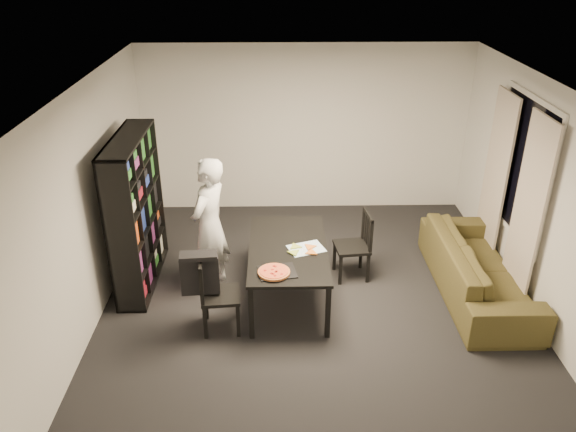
{
  "coord_description": "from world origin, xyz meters",
  "views": [
    {
      "loc": [
        -0.43,
        -5.56,
        3.94
      ],
      "look_at": [
        -0.31,
        0.26,
        1.05
      ],
      "focal_mm": 35.0,
      "sensor_mm": 36.0,
      "label": 1
    }
  ],
  "objects_px": {
    "chair_left": "(212,289)",
    "sofa": "(478,268)",
    "baking_tray": "(277,272)",
    "person": "(210,226)",
    "chair_right": "(359,241)",
    "bookshelf": "(136,212)",
    "dining_table": "(288,252)",
    "pepperoni_pizza": "(274,272)"
  },
  "relations": [
    {
      "from": "bookshelf",
      "to": "sofa",
      "type": "bearing_deg",
      "value": -5.15
    },
    {
      "from": "chair_right",
      "to": "person",
      "type": "xyz_separation_m",
      "value": [
        -1.84,
        -0.21,
        0.35
      ]
    },
    {
      "from": "bookshelf",
      "to": "pepperoni_pizza",
      "type": "distance_m",
      "value": 1.97
    },
    {
      "from": "bookshelf",
      "to": "chair_right",
      "type": "bearing_deg",
      "value": 0.58
    },
    {
      "from": "chair_right",
      "to": "pepperoni_pizza",
      "type": "relative_size",
      "value": 2.55
    },
    {
      "from": "chair_right",
      "to": "sofa",
      "type": "distance_m",
      "value": 1.48
    },
    {
      "from": "bookshelf",
      "to": "chair_right",
      "type": "relative_size",
      "value": 2.13
    },
    {
      "from": "person",
      "to": "chair_left",
      "type": "bearing_deg",
      "value": 30.1
    },
    {
      "from": "dining_table",
      "to": "chair_right",
      "type": "xyz_separation_m",
      "value": [
        0.9,
        0.47,
        -0.12
      ]
    },
    {
      "from": "bookshelf",
      "to": "pepperoni_pizza",
      "type": "bearing_deg",
      "value": -31.16
    },
    {
      "from": "bookshelf",
      "to": "sofa",
      "type": "xyz_separation_m",
      "value": [
        4.16,
        -0.38,
        -0.62
      ]
    },
    {
      "from": "bookshelf",
      "to": "dining_table",
      "type": "relative_size",
      "value": 1.15
    },
    {
      "from": "chair_left",
      "to": "baking_tray",
      "type": "bearing_deg",
      "value": -90.58
    },
    {
      "from": "baking_tray",
      "to": "sofa",
      "type": "bearing_deg",
      "value": 13.85
    },
    {
      "from": "dining_table",
      "to": "baking_tray",
      "type": "height_order",
      "value": "baking_tray"
    },
    {
      "from": "pepperoni_pizza",
      "to": "bookshelf",
      "type": "bearing_deg",
      "value": 148.84
    },
    {
      "from": "dining_table",
      "to": "pepperoni_pizza",
      "type": "bearing_deg",
      "value": -106.06
    },
    {
      "from": "baking_tray",
      "to": "sofa",
      "type": "height_order",
      "value": "baking_tray"
    },
    {
      "from": "dining_table",
      "to": "sofa",
      "type": "distance_m",
      "value": 2.34
    },
    {
      "from": "sofa",
      "to": "baking_tray",
      "type": "bearing_deg",
      "value": 103.85
    },
    {
      "from": "dining_table",
      "to": "person",
      "type": "xyz_separation_m",
      "value": [
        -0.94,
        0.26,
        0.23
      ]
    },
    {
      "from": "person",
      "to": "baking_tray",
      "type": "relative_size",
      "value": 4.27
    },
    {
      "from": "baking_tray",
      "to": "pepperoni_pizza",
      "type": "bearing_deg",
      "value": -134.86
    },
    {
      "from": "sofa",
      "to": "bookshelf",
      "type": "bearing_deg",
      "value": 84.85
    },
    {
      "from": "chair_left",
      "to": "dining_table",
      "type": "bearing_deg",
      "value": -59.62
    },
    {
      "from": "chair_left",
      "to": "baking_tray",
      "type": "relative_size",
      "value": 2.24
    },
    {
      "from": "sofa",
      "to": "chair_left",
      "type": "bearing_deg",
      "value": 101.77
    },
    {
      "from": "chair_right",
      "to": "baking_tray",
      "type": "xyz_separation_m",
      "value": [
        -1.03,
        -1.01,
        0.18
      ]
    },
    {
      "from": "person",
      "to": "pepperoni_pizza",
      "type": "relative_size",
      "value": 4.88
    },
    {
      "from": "person",
      "to": "baking_tray",
      "type": "distance_m",
      "value": 1.14
    },
    {
      "from": "bookshelf",
      "to": "person",
      "type": "bearing_deg",
      "value": -11.37
    },
    {
      "from": "chair_left",
      "to": "pepperoni_pizza",
      "type": "relative_size",
      "value": 2.56
    },
    {
      "from": "bookshelf",
      "to": "baking_tray",
      "type": "distance_m",
      "value": 1.99
    },
    {
      "from": "chair_left",
      "to": "pepperoni_pizza",
      "type": "bearing_deg",
      "value": -93.34
    },
    {
      "from": "person",
      "to": "bookshelf",
      "type": "bearing_deg",
      "value": -77.84
    },
    {
      "from": "chair_right",
      "to": "baking_tray",
      "type": "bearing_deg",
      "value": -52.48
    },
    {
      "from": "person",
      "to": "sofa",
      "type": "distance_m",
      "value": 3.3
    },
    {
      "from": "bookshelf",
      "to": "chair_left",
      "type": "bearing_deg",
      "value": -45.83
    },
    {
      "from": "chair_left",
      "to": "sofa",
      "type": "relative_size",
      "value": 0.39
    },
    {
      "from": "bookshelf",
      "to": "sofa",
      "type": "distance_m",
      "value": 4.22
    },
    {
      "from": "dining_table",
      "to": "baking_tray",
      "type": "bearing_deg",
      "value": -103.59
    },
    {
      "from": "chair_right",
      "to": "person",
      "type": "relative_size",
      "value": 0.52
    }
  ]
}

